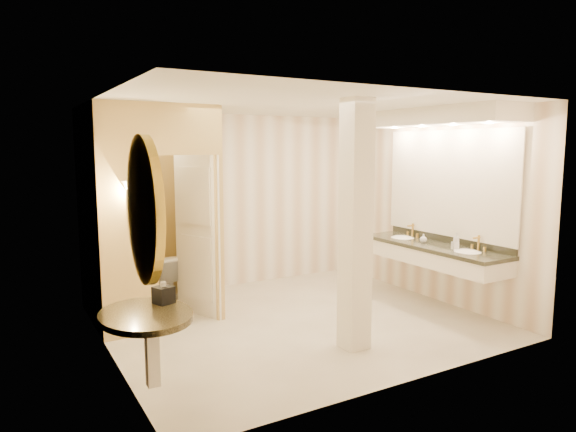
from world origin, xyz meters
The scene contains 16 objects.
floor centered at (0.00, 0.00, 0.00)m, with size 4.50×4.50×0.00m, color beige.
ceiling centered at (0.00, 0.00, 2.70)m, with size 4.50×4.50×0.00m, color white.
wall_back centered at (0.00, 2.00, 1.35)m, with size 4.50×0.02×2.70m, color white.
wall_front centered at (0.00, -2.00, 1.35)m, with size 4.50×0.02×2.70m, color white.
wall_left centered at (-2.25, 0.00, 1.35)m, with size 0.02×4.00×2.70m, color white.
wall_right centered at (2.25, 0.00, 1.35)m, with size 0.02×4.00×2.70m, color white.
toilet_closet centered at (-1.12, 0.97, 1.39)m, with size 1.50×1.55×2.70m.
wall_sconce centered at (-1.93, 0.43, 1.73)m, with size 0.14×0.14×0.42m.
vanity centered at (1.98, -0.40, 1.63)m, with size 0.75×2.41×2.09m.
console_shelf centered at (-2.21, -1.40, 1.34)m, with size 0.91×0.91×1.90m.
pillar centered at (0.12, -1.06, 1.35)m, with size 0.27×0.27×2.70m, color white.
tissue_box centered at (-2.03, -1.22, 0.95)m, with size 0.14×0.14×0.14m, color black.
toilet centered at (-1.26, 1.53, 0.36)m, with size 0.40×0.70×0.71m, color white.
soap_bottle_a centered at (1.92, -0.81, 0.95)m, with size 0.07×0.07×0.15m, color beige.
soap_bottle_b centered at (1.92, -0.25, 0.94)m, with size 0.10×0.10×0.12m, color silver.
soap_bottle_c centered at (1.96, -0.80, 0.98)m, with size 0.08×0.09×0.22m, color #C6B28C.
Camera 1 is at (-3.22, -5.40, 2.18)m, focal length 32.00 mm.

